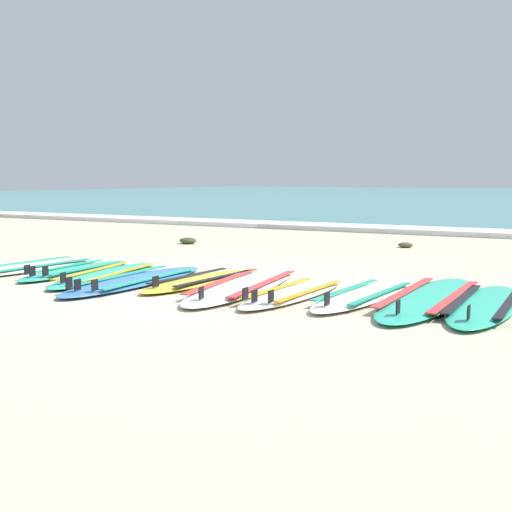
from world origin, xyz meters
name	(u,v)px	position (x,y,z in m)	size (l,w,h in m)	color
ground_plane	(197,283)	(0.00, 0.00, 0.00)	(80.00, 80.00, 0.00)	#C1B599
wave_foam_strip	(399,230)	(0.00, 7.76, 0.06)	(80.00, 1.11, 0.11)	white
surfboard_0	(29,268)	(-2.43, -0.18, 0.04)	(0.74, 2.35, 0.18)	white
surfboard_1	(77,270)	(-1.72, -0.06, 0.04)	(0.63, 1.96, 0.18)	#2DB793
surfboard_2	(107,275)	(-1.16, -0.16, 0.04)	(0.92, 2.23, 0.18)	#2DB793
surfboard_3	(136,280)	(-0.59, -0.32, 0.04)	(0.69, 2.41, 0.18)	#3875CC
surfboard_4	(202,280)	(0.05, 0.02, 0.04)	(0.61, 1.96, 0.18)	yellow
surfboard_5	(243,285)	(0.62, -0.04, 0.04)	(0.98, 2.65, 0.18)	silver
surfboard_6	(294,293)	(1.28, -0.20, 0.04)	(0.56, 1.95, 0.18)	silver
surfboard_7	(364,295)	(1.92, 0.01, 0.04)	(0.65, 2.03, 0.18)	silver
surfboard_8	(429,298)	(2.51, 0.19, 0.04)	(0.66, 2.60, 0.18)	#2DB793
surfboard_9	(485,304)	(3.03, 0.10, 0.04)	(0.59, 2.22, 0.18)	#2DB793
seaweed_clump_near_shoreline	(188,241)	(-2.56, 3.52, 0.06)	(0.32, 0.25, 0.11)	#384723
seaweed_clump_mid_sand	(405,245)	(0.99, 4.77, 0.04)	(0.25, 0.20, 0.09)	#4C4228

